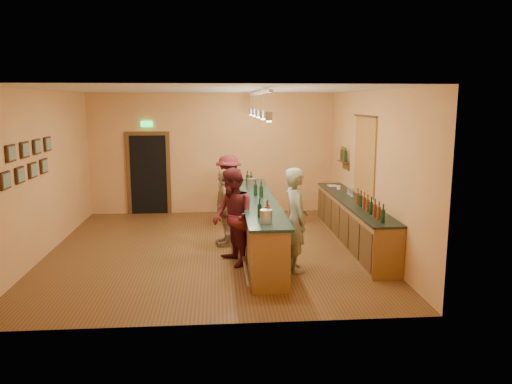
{
  "coord_description": "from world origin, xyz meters",
  "views": [
    {
      "loc": [
        0.12,
        -9.86,
        2.98
      ],
      "look_at": [
        0.91,
        0.2,
        1.14
      ],
      "focal_mm": 35.0,
      "sensor_mm": 36.0,
      "label": 1
    }
  ],
  "objects": [
    {
      "name": "bar_stool",
      "position": [
        1.99,
        2.19,
        0.65
      ],
      "size": [
        0.38,
        0.38,
        0.79
      ],
      "rotation": [
        0.0,
        0.0,
        -0.07
      ],
      "color": "#A5874A",
      "rests_on": "floor"
    },
    {
      "name": "bottle_shelf",
      "position": [
        3.17,
        1.9,
        1.67
      ],
      "size": [
        0.17,
        0.55,
        0.54
      ],
      "color": "#4C3616",
      "rests_on": "wall_right"
    },
    {
      "name": "wall_left",
      "position": [
        -3.25,
        0.0,
        1.6
      ],
      "size": [
        0.02,
        7.0,
        3.2
      ],
      "primitive_type": "cube",
      "color": "#CF894D",
      "rests_on": "floor"
    },
    {
      "name": "customer_b",
      "position": [
        0.26,
        0.31,
        0.81
      ],
      "size": [
        0.49,
        0.98,
        1.61
      ],
      "primitive_type": "imported",
      "rotation": [
        0.0,
        0.0,
        -1.47
      ],
      "color": "#997A51",
      "rests_on": "floor"
    },
    {
      "name": "tasting_bar",
      "position": [
        0.94,
        -0.0,
        0.61
      ],
      "size": [
        0.74,
        5.1,
        1.38
      ],
      "color": "olive",
      "rests_on": "floor"
    },
    {
      "name": "customer_c",
      "position": [
        0.39,
        1.98,
        0.87
      ],
      "size": [
        1.04,
        1.28,
        1.73
      ],
      "primitive_type": "imported",
      "rotation": [
        0.0,
        0.0,
        -1.99
      ],
      "color": "#59191E",
      "rests_on": "floor"
    },
    {
      "name": "ceiling",
      "position": [
        0.0,
        0.0,
        3.2
      ],
      "size": [
        6.5,
        7.0,
        0.02
      ],
      "primitive_type": "cube",
      "color": "silver",
      "rests_on": "wall_back"
    },
    {
      "name": "wall_front",
      "position": [
        0.0,
        -3.5,
        1.6
      ],
      "size": [
        6.5,
        0.02,
        3.2
      ],
      "primitive_type": "cube",
      "color": "#CF894D",
      "rests_on": "floor"
    },
    {
      "name": "floor",
      "position": [
        0.0,
        0.0,
        0.0
      ],
      "size": [
        7.0,
        7.0,
        0.0
      ],
      "primitive_type": "plane",
      "color": "#563118",
      "rests_on": "ground"
    },
    {
      "name": "customer_a",
      "position": [
        0.39,
        -0.99,
        0.9
      ],
      "size": [
        0.94,
        1.05,
        1.8
      ],
      "primitive_type": "imported",
      "rotation": [
        0.0,
        0.0,
        -1.22
      ],
      "color": "#59191E",
      "rests_on": "floor"
    },
    {
      "name": "wall_right",
      "position": [
        3.25,
        0.0,
        1.6
      ],
      "size": [
        0.02,
        7.0,
        3.2
      ],
      "primitive_type": "cube",
      "color": "#CF894D",
      "rests_on": "floor"
    },
    {
      "name": "pendant_track",
      "position": [
        0.94,
        -0.0,
        2.98
      ],
      "size": [
        0.11,
        4.6,
        0.5
      ],
      "color": "silver",
      "rests_on": "ceiling"
    },
    {
      "name": "doorway",
      "position": [
        -1.7,
        3.47,
        1.13
      ],
      "size": [
        1.15,
        0.09,
        2.48
      ],
      "color": "black",
      "rests_on": "wall_back"
    },
    {
      "name": "picture_grid",
      "position": [
        -3.21,
        -0.75,
        1.95
      ],
      "size": [
        0.06,
        2.2,
        0.7
      ],
      "primitive_type": null,
      "color": "#382111",
      "rests_on": "wall_left"
    },
    {
      "name": "wall_back",
      "position": [
        0.0,
        3.5,
        1.6
      ],
      "size": [
        6.5,
        0.02,
        3.2
      ],
      "primitive_type": "cube",
      "color": "#CF894D",
      "rests_on": "floor"
    },
    {
      "name": "bartender",
      "position": [
        1.49,
        -1.39,
        0.93
      ],
      "size": [
        0.51,
        0.72,
        1.85
      ],
      "primitive_type": "imported",
      "rotation": [
        0.0,
        0.0,
        1.67
      ],
      "color": "gray",
      "rests_on": "floor"
    },
    {
      "name": "tapestry",
      "position": [
        3.23,
        0.4,
        1.85
      ],
      "size": [
        0.03,
        1.4,
        1.6
      ],
      "primitive_type": "cube",
      "color": "#9F371F",
      "rests_on": "wall_right"
    },
    {
      "name": "back_counter",
      "position": [
        2.97,
        0.18,
        0.49
      ],
      "size": [
        0.6,
        4.55,
        1.27
      ],
      "color": "olive",
      "rests_on": "floor"
    }
  ]
}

